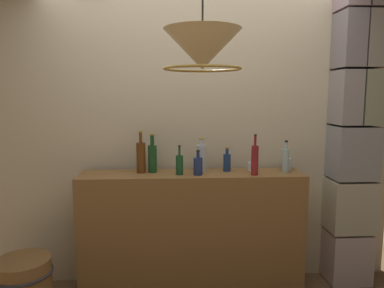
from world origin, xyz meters
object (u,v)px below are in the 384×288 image
object	(u,v)px
liquor_bottle_whiskey	(286,160)
liquor_bottle_amaro	(141,157)
glass_tumbler_highball	(251,167)
liquor_bottle_brandy	(179,164)
pendant_lamp	(202,51)
liquor_bottle_bourbon	(198,166)
glass_tumbler_rocks	(287,164)
liquor_bottle_sherry	(201,157)
liquor_bottle_gin	(227,162)
liquor_bottle_rum	(255,160)
liquor_bottle_scotch	(152,157)

from	to	relation	value
liquor_bottle_whiskey	liquor_bottle_amaro	bearing A→B (deg)	177.78
liquor_bottle_whiskey	glass_tumbler_highball	size ratio (longest dim) A/B	3.75
liquor_bottle_brandy	pendant_lamp	size ratio (longest dim) A/B	0.37
liquor_bottle_bourbon	glass_tumbler_rocks	size ratio (longest dim) A/B	2.07
liquor_bottle_sherry	glass_tumbler_highball	distance (m)	0.44
glass_tumbler_rocks	glass_tumbler_highball	xyz separation A→B (m)	(-0.32, -0.04, -0.01)
glass_tumbler_rocks	liquor_bottle_gin	bearing A→B (deg)	-175.35
liquor_bottle_amaro	glass_tumbler_highball	bearing A→B (deg)	1.22
liquor_bottle_whiskey	glass_tumbler_highball	distance (m)	0.29
liquor_bottle_brandy	pendant_lamp	distance (m)	1.07
liquor_bottle_gin	liquor_bottle_sherry	distance (m)	0.22
liquor_bottle_sherry	liquor_bottle_gin	bearing A→B (deg)	-1.64
liquor_bottle_brandy	liquor_bottle_whiskey	distance (m)	0.89
liquor_bottle_rum	pendant_lamp	bearing A→B (deg)	-127.65
liquor_bottle_bourbon	liquor_bottle_whiskey	bearing A→B (deg)	4.97
glass_tumbler_rocks	liquor_bottle_amaro	bearing A→B (deg)	-177.33
pendant_lamp	glass_tumbler_rocks	bearing A→B (deg)	45.35
liquor_bottle_rum	liquor_bottle_bourbon	world-z (taller)	liquor_bottle_rum
liquor_bottle_gin	liquor_bottle_rum	bearing A→B (deg)	-38.15
glass_tumbler_highball	pendant_lamp	distance (m)	1.27
liquor_bottle_brandy	glass_tumbler_highball	world-z (taller)	liquor_bottle_brandy
glass_tumbler_highball	liquor_bottle_rum	bearing A→B (deg)	-93.45
liquor_bottle_bourbon	glass_tumbler_highball	distance (m)	0.49
liquor_bottle_scotch	liquor_bottle_sherry	distance (m)	0.41
liquor_bottle_amaro	liquor_bottle_rum	bearing A→B (deg)	-8.80
liquor_bottle_rum	glass_tumbler_rocks	distance (m)	0.40
liquor_bottle_gin	liquor_bottle_bourbon	size ratio (longest dim) A/B	1.03
liquor_bottle_rum	liquor_bottle_bourbon	xyz separation A→B (m)	(-0.46, 0.03, -0.05)
liquor_bottle_brandy	liquor_bottle_gin	xyz separation A→B (m)	(0.40, 0.11, -0.00)
liquor_bottle_whiskey	liquor_bottle_rum	bearing A→B (deg)	-161.35
liquor_bottle_amaro	glass_tumbler_rocks	xyz separation A→B (m)	(1.26, 0.06, -0.08)
liquor_bottle_gin	glass_tumbler_rocks	world-z (taller)	liquor_bottle_gin
glass_tumbler_highball	liquor_bottle_scotch	bearing A→B (deg)	-179.14
liquor_bottle_sherry	liquor_bottle_bourbon	bearing A→B (deg)	-105.86
liquor_bottle_gin	liquor_bottle_amaro	bearing A→B (deg)	-178.81
liquor_bottle_sherry	glass_tumbler_rocks	world-z (taller)	liquor_bottle_sherry
liquor_bottle_gin	glass_tumbler_highball	world-z (taller)	liquor_bottle_gin
glass_tumbler_rocks	pendant_lamp	world-z (taller)	pendant_lamp
liquor_bottle_rum	liquor_bottle_bourbon	bearing A→B (deg)	176.02
liquor_bottle_whiskey	glass_tumbler_rocks	distance (m)	0.13
liquor_bottle_gin	liquor_bottle_whiskey	distance (m)	0.49
liquor_bottle_brandy	liquor_bottle_rum	bearing A→B (deg)	-4.77
liquor_bottle_gin	glass_tumbler_rocks	bearing A→B (deg)	4.65
liquor_bottle_scotch	pendant_lamp	xyz separation A→B (m)	(0.35, -0.77, 0.78)
glass_tumbler_rocks	liquor_bottle_whiskey	bearing A→B (deg)	-114.96
liquor_bottle_brandy	liquor_bottle_scotch	distance (m)	0.25
liquor_bottle_whiskey	liquor_bottle_sherry	bearing A→B (deg)	174.47
liquor_bottle_amaro	pendant_lamp	world-z (taller)	pendant_lamp
liquor_bottle_brandy	liquor_bottle_whiskey	xyz separation A→B (m)	(0.89, 0.05, 0.02)
liquor_bottle_brandy	liquor_bottle_amaro	distance (m)	0.33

